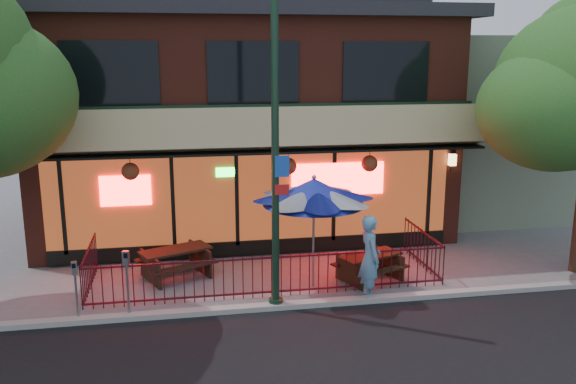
# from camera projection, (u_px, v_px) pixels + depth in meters

# --- Properties ---
(ground) EXTENTS (80.00, 80.00, 0.00)m
(ground) POSITION_uv_depth(u_px,v_px,m) (273.00, 300.00, 13.90)
(ground) COLOR gray
(ground) RESTS_ON ground
(curb) EXTENTS (80.00, 0.25, 0.12)m
(curb) POSITION_uv_depth(u_px,v_px,m) (277.00, 306.00, 13.40)
(curb) COLOR #999993
(curb) RESTS_ON ground
(restaurant_building) EXTENTS (12.96, 9.49, 8.05)m
(restaurant_building) POSITION_uv_depth(u_px,v_px,m) (239.00, 96.00, 19.79)
(restaurant_building) COLOR maroon
(restaurant_building) RESTS_ON ground
(neighbor_building) EXTENTS (6.00, 7.00, 6.00)m
(neighbor_building) POSITION_uv_depth(u_px,v_px,m) (485.00, 123.00, 22.15)
(neighbor_building) COLOR slate
(neighbor_building) RESTS_ON ground
(patio_fence) EXTENTS (8.44, 2.62, 1.00)m
(patio_fence) POSITION_uv_depth(u_px,v_px,m) (270.00, 266.00, 14.24)
(patio_fence) COLOR #400D18
(patio_fence) RESTS_ON ground
(street_light) EXTENTS (0.43, 0.32, 7.00)m
(street_light) POSITION_uv_depth(u_px,v_px,m) (275.00, 168.00, 12.80)
(street_light) COLOR #153020
(street_light) RESTS_ON ground
(picnic_table_left) EXTENTS (2.10, 1.89, 0.74)m
(picnic_table_left) POSITION_uv_depth(u_px,v_px,m) (176.00, 259.00, 15.21)
(picnic_table_left) COLOR #311B11
(picnic_table_left) RESTS_ON ground
(picnic_table_right) EXTENTS (1.90, 1.70, 0.67)m
(picnic_table_right) POSITION_uv_depth(u_px,v_px,m) (370.00, 263.00, 15.02)
(picnic_table_right) COLOR #2F1E10
(picnic_table_right) RESTS_ON ground
(patio_umbrella) EXTENTS (2.40, 2.40, 2.74)m
(patio_umbrella) POSITION_uv_depth(u_px,v_px,m) (314.00, 192.00, 14.23)
(patio_umbrella) COLOR gray
(patio_umbrella) RESTS_ON ground
(pedestrian) EXTENTS (0.51, 0.75, 1.99)m
(pedestrian) POSITION_uv_depth(u_px,v_px,m) (370.00, 258.00, 13.71)
(pedestrian) COLOR #5A92B5
(pedestrian) RESTS_ON ground
(parking_meter_near) EXTENTS (0.16, 0.14, 1.49)m
(parking_meter_near) POSITION_uv_depth(u_px,v_px,m) (127.00, 273.00, 12.74)
(parking_meter_near) COLOR gray
(parking_meter_near) RESTS_ON ground
(parking_meter_far) EXTENTS (0.13, 0.12, 1.32)m
(parking_meter_far) POSITION_uv_depth(u_px,v_px,m) (75.00, 281.00, 12.59)
(parking_meter_far) COLOR gray
(parking_meter_far) RESTS_ON ground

